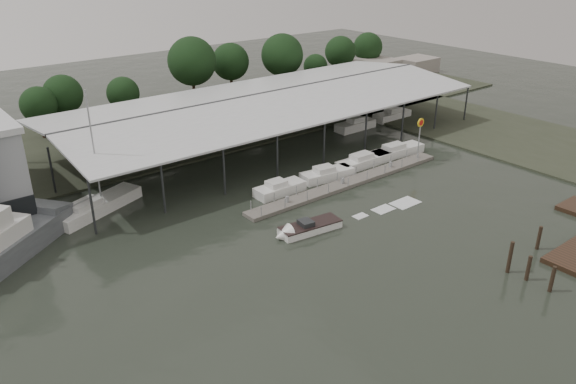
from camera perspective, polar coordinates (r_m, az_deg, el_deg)
ground at (r=48.69m, az=1.76°, el=-7.28°), size 200.00×200.00×0.00m
land_strip_far at (r=82.29m, az=-17.60°, el=5.14°), size 140.00×30.00×0.30m
land_strip_east at (r=86.95m, az=20.53°, el=5.72°), size 20.00×60.00×0.30m
covered_boat_shed at (r=76.51m, az=-2.10°, el=9.59°), size 58.24×24.00×6.96m
floating_dock at (r=64.25m, az=6.19°, el=0.95°), size 28.00×2.00×1.40m
shell_fuel_sign at (r=71.47m, az=13.26°, el=6.05°), size 1.10×0.18×5.55m
distant_commercial_buildings at (r=117.37m, az=9.84°, el=12.28°), size 22.00×8.00×4.00m
white_sailboat at (r=60.42m, az=-18.83°, el=-1.38°), size 10.17×6.11×12.76m
speedboat_underway at (r=53.38m, az=1.74°, el=-3.77°), size 17.86×4.28×2.00m
moored_cruiser_0 at (r=61.36m, az=-0.88°, el=0.36°), size 5.86×2.25×1.70m
moored_cruiser_1 at (r=65.34m, az=3.96°, el=1.84°), size 6.65×3.07×1.70m
moored_cruiser_2 at (r=69.78m, az=7.70°, el=3.16°), size 7.97×2.28×1.70m
moored_cruiser_3 at (r=73.76m, az=10.90°, el=4.11°), size 8.21×2.75×1.70m
mooring_pilings at (r=50.38m, az=25.67°, el=-7.50°), size 5.89×9.57×3.49m
horizon_tree_line at (r=97.28m, az=-5.05°, el=12.86°), size 69.46×11.50×11.64m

